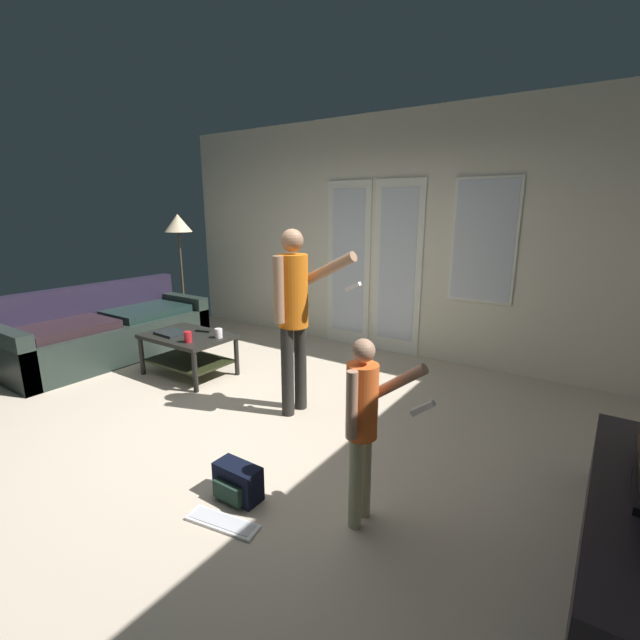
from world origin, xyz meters
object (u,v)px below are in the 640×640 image
cup_by_laptop (219,333)px  coffee_table (188,346)px  loose_keyboard (223,522)px  cup_near_edge (188,337)px  person_child (363,416)px  person_adult (294,306)px  floor_lamp (178,229)px  laptop_closed (172,333)px  tv_stand (633,538)px  leather_couch (108,333)px  tv_remote_black (203,331)px  backpack (237,482)px

cup_by_laptop → coffee_table: bearing=-165.0°
loose_keyboard → cup_near_edge: 2.24m
person_child → loose_keyboard: size_ratio=2.39×
person_adult → floor_lamp: size_ratio=0.95×
laptop_closed → cup_by_laptop: cup_by_laptop is taller
laptop_closed → tv_stand: bearing=-3.9°
leather_couch → cup_by_laptop: (1.65, 0.25, 0.20)m
floor_lamp → laptop_closed: (1.44, -1.32, -1.01)m
tv_stand → tv_remote_black: size_ratio=10.43×
coffee_table → person_child: bearing=-20.3°
leather_couch → tv_remote_black: size_ratio=13.52×
person_child → backpack: 0.95m
coffee_table → floor_lamp: bearing=142.0°
person_child → cup_by_laptop: 2.53m
leather_couch → coffee_table: leather_couch is taller
coffee_table → laptop_closed: bearing=-151.6°
backpack → cup_by_laptop: 2.08m
loose_keyboard → coffee_table: bearing=144.3°
loose_keyboard → cup_near_edge: cup_near_edge is taller
person_adult → tv_remote_black: bearing=170.7°
person_child → floor_lamp: (-4.24, 2.22, 0.82)m
cup_near_edge → leather_couch: bearing=178.7°
leather_couch → person_child: person_child is taller
laptop_closed → person_child: bearing=-14.3°
person_child → loose_keyboard: person_child is taller
leather_couch → tv_remote_black: bearing=13.3°
backpack → cup_near_edge: bearing=148.1°
leather_couch → tv_remote_black: 1.38m
floor_lamp → laptop_closed: size_ratio=5.49×
person_adult → cup_by_laptop: size_ratio=16.04×
person_child → tv_remote_black: person_child is taller
tv_remote_black → floor_lamp: bearing=130.0°
laptop_closed → loose_keyboard: bearing=-28.8°
coffee_table → tv_remote_black: bearing=71.6°
loose_keyboard → laptop_closed: size_ratio=1.49×
cup_near_edge → floor_lamp: bearing=142.1°
leather_couch → backpack: 3.38m
person_adult → cup_near_edge: 1.34m
person_adult → loose_keyboard: bearing=-69.1°
person_adult → cup_by_laptop: (-1.12, 0.17, -0.46)m
leather_couch → tv_stand: 5.22m
floor_lamp → cup_by_laptop: bearing=-30.2°
loose_keyboard → cup_near_edge: (-1.78, 1.27, 0.50)m
leather_couch → tv_stand: size_ratio=1.30×
backpack → loose_keyboard: size_ratio=0.66×
tv_stand → floor_lamp: floor_lamp is taller
person_child → laptop_closed: size_ratio=3.57×
person_adult → cup_near_edge: bearing=-174.9°
leather_couch → tv_stand: (5.20, -0.46, -0.07)m
tv_stand → backpack: (-2.00, -0.62, -0.12)m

